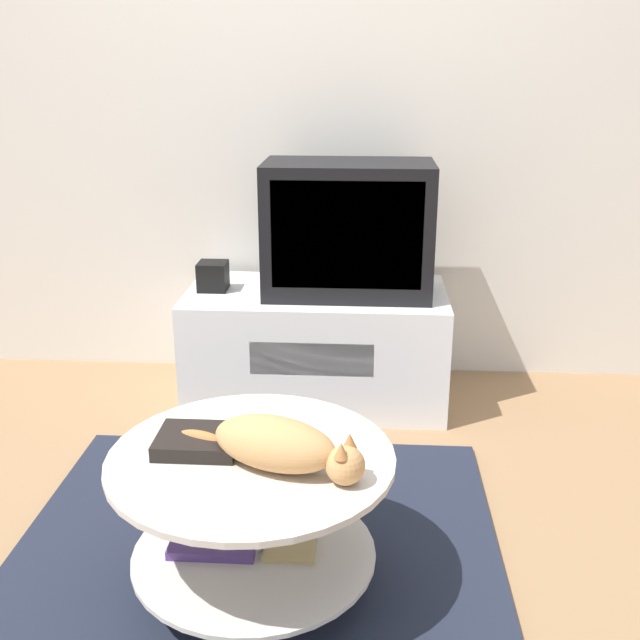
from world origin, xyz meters
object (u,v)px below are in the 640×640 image
(dvd_box, at_px, (198,441))
(cat, at_px, (280,445))
(tv, at_px, (348,229))
(speaker, at_px, (213,276))

(dvd_box, relative_size, cat, 0.42)
(tv, relative_size, speaker, 5.67)
(speaker, bearing_deg, tv, -0.06)
(tv, xyz_separation_m, speaker, (-0.56, 0.00, -0.21))
(dvd_box, bearing_deg, cat, -20.81)
(tv, distance_m, cat, 1.37)
(tv, relative_size, dvd_box, 3.16)
(speaker, xyz_separation_m, cat, (0.44, -1.34, -0.05))
(speaker, distance_m, cat, 1.41)
(speaker, height_order, cat, speaker)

